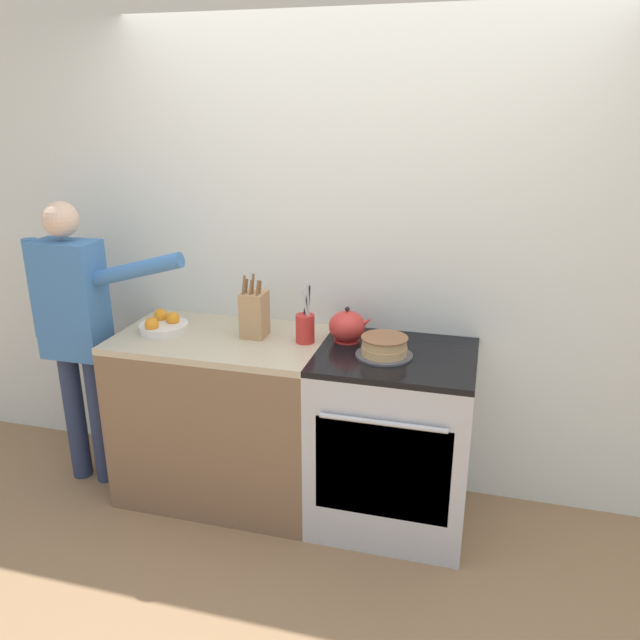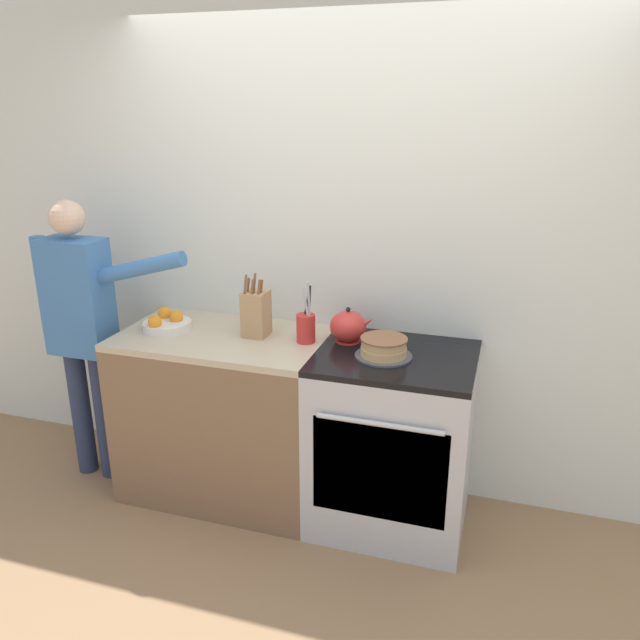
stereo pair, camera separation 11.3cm
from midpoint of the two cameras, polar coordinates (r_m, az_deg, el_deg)
name	(u,v)px [view 1 (the left image)]	position (r m, az deg, el deg)	size (l,w,h in m)	color
ground_plane	(324,546)	(3.28, -0.64, -19.94)	(16.00, 16.00, 0.00)	#93704C
wall_back	(358,258)	(3.29, 2.50, 5.65)	(8.00, 0.04, 2.60)	silver
counter_cabinet	(224,416)	(3.48, -9.69, -8.62)	(1.08, 0.66, 0.92)	brown
stove_range	(392,438)	(3.23, 5.63, -10.73)	(0.77, 0.69, 0.92)	#B7BABF
layer_cake	(384,347)	(2.98, 4.82, -2.48)	(0.27, 0.27, 0.10)	#4C4C51
tea_kettle	(348,326)	(3.15, 1.57, -0.59)	(0.23, 0.19, 0.18)	red
knife_block	(254,314)	(3.23, -7.02, 0.56)	(0.12, 0.14, 0.33)	tan
utensil_crock	(305,327)	(3.14, -2.39, -0.62)	(0.10, 0.10, 0.32)	red
fruit_bowl	(163,325)	(3.42, -15.07, -0.46)	(0.26, 0.26, 0.10)	silver
person_baker	(76,323)	(3.61, -22.26, -0.23)	(0.92, 0.20, 1.60)	#283351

